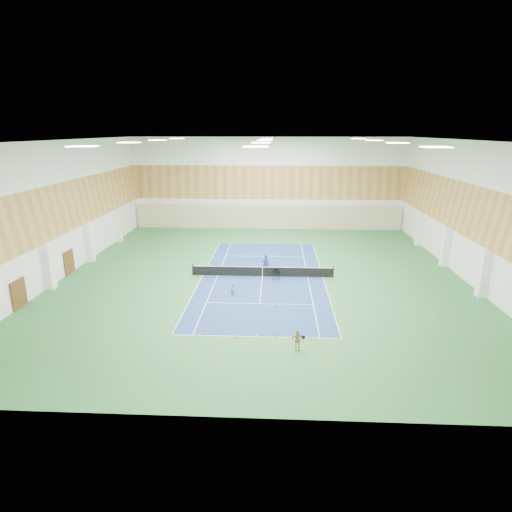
# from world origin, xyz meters

# --- Properties ---
(ground) EXTENTS (40.00, 40.00, 0.00)m
(ground) POSITION_xyz_m (0.00, 0.00, 0.00)
(ground) COLOR #2C6835
(ground) RESTS_ON ground
(room_shell) EXTENTS (36.00, 40.00, 12.00)m
(room_shell) POSITION_xyz_m (0.00, 0.00, 6.00)
(room_shell) COLOR white
(room_shell) RESTS_ON ground
(wood_cladding) EXTENTS (36.00, 40.00, 8.00)m
(wood_cladding) POSITION_xyz_m (0.00, 0.00, 8.00)
(wood_cladding) COLOR #C18647
(wood_cladding) RESTS_ON room_shell
(ceiling_light_grid) EXTENTS (21.40, 25.40, 0.06)m
(ceiling_light_grid) POSITION_xyz_m (0.00, 0.00, 11.92)
(ceiling_light_grid) COLOR white
(ceiling_light_grid) RESTS_ON room_shell
(court_surface) EXTENTS (10.97, 23.77, 0.01)m
(court_surface) POSITION_xyz_m (0.00, 0.00, 0.01)
(court_surface) COLOR navy
(court_surface) RESTS_ON ground
(tennis_balls_scatter) EXTENTS (10.57, 22.77, 0.07)m
(tennis_balls_scatter) POSITION_xyz_m (0.00, 0.00, 0.05)
(tennis_balls_scatter) COLOR #CBD925
(tennis_balls_scatter) RESTS_ON ground
(tennis_net) EXTENTS (12.80, 0.10, 1.10)m
(tennis_net) POSITION_xyz_m (0.00, 0.00, 0.55)
(tennis_net) COLOR black
(tennis_net) RESTS_ON ground
(back_curtain) EXTENTS (35.40, 0.16, 3.20)m
(back_curtain) POSITION_xyz_m (0.00, 19.75, 1.60)
(back_curtain) COLOR #C6B793
(back_curtain) RESTS_ON ground
(door_left_a) EXTENTS (0.08, 1.80, 2.20)m
(door_left_a) POSITION_xyz_m (-17.92, -8.00, 1.10)
(door_left_a) COLOR #593319
(door_left_a) RESTS_ON ground
(door_left_b) EXTENTS (0.08, 1.80, 2.20)m
(door_left_b) POSITION_xyz_m (-17.92, 0.00, 1.10)
(door_left_b) COLOR #593319
(door_left_b) RESTS_ON ground
(coach) EXTENTS (0.78, 0.60, 1.93)m
(coach) POSITION_xyz_m (0.25, 0.60, 0.96)
(coach) COLOR navy
(coach) RESTS_ON ground
(child_court) EXTENTS (0.60, 0.60, 0.98)m
(child_court) POSITION_xyz_m (-2.19, -4.70, 0.49)
(child_court) COLOR gray
(child_court) RESTS_ON ground
(child_apron) EXTENTS (0.80, 0.38, 1.32)m
(child_apron) POSITION_xyz_m (2.58, -13.48, 0.66)
(child_apron) COLOR tan
(child_apron) RESTS_ON ground
(ball_cart) EXTENTS (0.74, 0.74, 0.99)m
(ball_cart) POSITION_xyz_m (1.24, -0.96, 0.50)
(ball_cart) COLOR black
(ball_cart) RESTS_ON ground
(cone_svc_a) EXTENTS (0.19, 0.19, 0.21)m
(cone_svc_a) POSITION_xyz_m (-3.40, -6.74, 0.11)
(cone_svc_a) COLOR orange
(cone_svc_a) RESTS_ON ground
(cone_svc_b) EXTENTS (0.20, 0.20, 0.22)m
(cone_svc_b) POSITION_xyz_m (-1.08, -6.65, 0.11)
(cone_svc_b) COLOR #D65B0B
(cone_svc_b) RESTS_ON ground
(cone_svc_c) EXTENTS (0.21, 0.21, 0.24)m
(cone_svc_c) POSITION_xyz_m (1.31, -6.83, 0.12)
(cone_svc_c) COLOR #FA430D
(cone_svc_c) RESTS_ON ground
(cone_svc_d) EXTENTS (0.18, 0.18, 0.20)m
(cone_svc_d) POSITION_xyz_m (3.98, -6.26, 0.10)
(cone_svc_d) COLOR orange
(cone_svc_d) RESTS_ON ground
(cone_base_a) EXTENTS (0.18, 0.18, 0.20)m
(cone_base_a) POSITION_xyz_m (-3.42, -11.36, 0.10)
(cone_base_a) COLOR #D75C0B
(cone_base_a) RESTS_ON ground
(cone_base_b) EXTENTS (0.20, 0.20, 0.22)m
(cone_base_b) POSITION_xyz_m (-1.22, -12.14, 0.11)
(cone_base_b) COLOR orange
(cone_base_b) RESTS_ON ground
(cone_base_c) EXTENTS (0.21, 0.21, 0.23)m
(cone_base_c) POSITION_xyz_m (1.28, -11.82, 0.12)
(cone_base_c) COLOR orange
(cone_base_c) RESTS_ON ground
(cone_base_d) EXTENTS (0.19, 0.19, 0.21)m
(cone_base_d) POSITION_xyz_m (3.53, -12.11, 0.11)
(cone_base_d) COLOR orange
(cone_base_d) RESTS_ON ground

